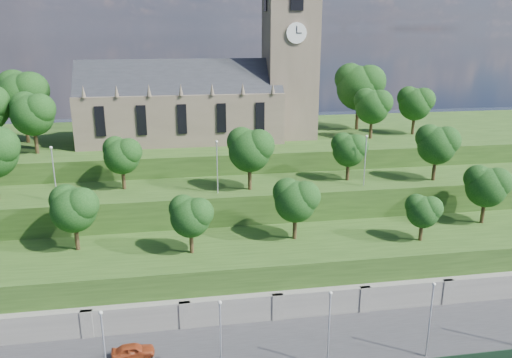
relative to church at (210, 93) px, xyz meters
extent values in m
cube|color=slate|center=(-0.79, -33.98, -20.02)|extent=(160.00, 2.00, 5.00)
cube|color=slate|center=(-15.79, -34.78, -20.02)|extent=(1.20, 0.60, 5.00)
cube|color=slate|center=(-5.79, -34.78, -20.02)|extent=(1.20, 0.60, 5.00)
cube|color=slate|center=(4.21, -34.78, -20.02)|extent=(1.20, 0.60, 5.00)
cube|color=slate|center=(14.21, -34.78, -20.02)|extent=(1.20, 0.60, 5.00)
cube|color=slate|center=(24.21, -34.78, -20.02)|extent=(1.20, 0.60, 5.00)
cube|color=#264517|center=(-0.79, -27.98, -18.52)|extent=(160.00, 12.00, 8.00)
cube|color=#264517|center=(-0.79, -16.98, -16.52)|extent=(160.00, 10.00, 12.00)
cube|color=#264517|center=(-0.79, 4.02, -15.02)|extent=(160.00, 32.00, 15.00)
cube|color=brown|center=(-4.79, 0.02, -3.52)|extent=(32.00, 12.00, 8.00)
cube|color=black|center=(-4.79, 0.02, 0.48)|extent=(32.00, 10.18, 10.18)
cone|color=brown|center=(-18.79, -5.98, 1.38)|extent=(0.70, 0.70, 1.80)
cone|color=brown|center=(-14.12, -5.98, 1.38)|extent=(0.70, 0.70, 1.80)
cone|color=brown|center=(-9.46, -5.98, 1.38)|extent=(0.70, 0.70, 1.80)
cone|color=brown|center=(-4.79, -5.98, 1.38)|extent=(0.70, 0.70, 1.80)
cone|color=brown|center=(-0.12, -5.98, 1.38)|extent=(0.70, 0.70, 1.80)
cone|color=brown|center=(4.54, -5.98, 1.38)|extent=(0.70, 0.70, 1.80)
cone|color=brown|center=(9.21, -5.98, 1.38)|extent=(0.70, 0.70, 1.80)
cube|color=black|center=(-16.79, -6.06, -3.02)|extent=(1.40, 0.25, 4.50)
cube|color=black|center=(-10.79, -6.06, -3.02)|extent=(1.40, 0.25, 4.50)
cube|color=black|center=(-4.79, -6.06, -3.02)|extent=(1.40, 0.25, 4.50)
cube|color=black|center=(1.21, -6.06, -3.02)|extent=(1.40, 0.25, 4.50)
cube|color=black|center=(7.21, -6.06, -3.02)|extent=(1.40, 0.25, 4.50)
cube|color=brown|center=(13.21, 0.02, 4.98)|extent=(8.00, 8.00, 25.00)
cube|color=black|center=(13.21, 4.10, 14.48)|extent=(2.00, 0.25, 3.50)
cube|color=black|center=(9.13, 0.02, 14.48)|extent=(0.25, 2.00, 3.50)
cube|color=black|center=(17.29, 0.02, 14.48)|extent=(0.25, 2.00, 3.50)
cylinder|color=white|center=(13.21, -4.10, 9.48)|extent=(3.20, 0.30, 3.20)
cylinder|color=white|center=(17.33, 0.02, 9.48)|extent=(0.30, 3.20, 3.20)
cube|color=black|center=(13.21, -4.28, 9.98)|extent=(0.12, 0.05, 1.10)
cube|color=black|center=(13.61, -4.28, 9.48)|extent=(0.80, 0.05, 0.12)
cylinder|color=#2F2212|center=(-17.72, -25.98, -12.85)|extent=(0.51, 0.51, 3.34)
sphere|color=#0F340E|center=(-17.72, -25.98, -9.63)|extent=(5.19, 5.19, 5.19)
sphere|color=#0F340E|center=(-16.68, -26.50, -8.85)|extent=(3.89, 3.89, 3.89)
sphere|color=#0F340E|center=(-18.62, -25.34, -8.59)|extent=(3.63, 3.63, 3.63)
cylinder|color=#2F2212|center=(-4.67, -28.98, -13.05)|extent=(0.49, 0.49, 2.93)
sphere|color=#0F340E|center=(-4.67, -28.98, -10.22)|extent=(4.56, 4.56, 4.56)
sphere|color=#0F340E|center=(-3.75, -29.44, -9.53)|extent=(3.42, 3.42, 3.42)
sphere|color=#0F340E|center=(-5.47, -28.41, -9.30)|extent=(3.20, 3.20, 3.20)
cylinder|color=#2F2212|center=(7.91, -26.98, -12.90)|extent=(0.50, 0.50, 3.25)
sphere|color=#0F340E|center=(7.91, -26.98, -9.75)|extent=(5.06, 5.06, 5.06)
sphere|color=#0F340E|center=(8.93, -27.49, -8.99)|extent=(3.80, 3.80, 3.80)
sphere|color=#0F340E|center=(7.03, -26.35, -8.74)|extent=(3.54, 3.54, 3.54)
cylinder|color=#2F2212|center=(22.85, -29.98, -13.28)|extent=(0.47, 0.47, 2.48)
sphere|color=#0F340E|center=(22.85, -29.98, -10.89)|extent=(3.86, 3.86, 3.86)
sphere|color=#0F340E|center=(23.62, -30.37, -10.31)|extent=(2.89, 2.89, 2.89)
sphere|color=#0F340E|center=(22.18, -29.50, -10.11)|extent=(2.70, 2.70, 2.70)
cylinder|color=#2F2212|center=(33.58, -25.98, -12.85)|extent=(0.51, 0.51, 3.34)
sphere|color=#0F340E|center=(33.58, -25.98, -9.62)|extent=(5.20, 5.20, 5.20)
sphere|color=#0F340E|center=(34.62, -26.51, -8.84)|extent=(3.90, 3.90, 3.90)
sphere|color=#0F340E|center=(32.66, -25.33, -8.58)|extent=(3.64, 3.64, 3.64)
cylinder|color=#2F2212|center=(-13.02, -15.98, -8.99)|extent=(0.50, 0.50, 3.06)
sphere|color=#0F340E|center=(-13.02, -15.98, -6.04)|extent=(4.76, 4.76, 4.76)
sphere|color=#0F340E|center=(-12.06, -16.46, -5.32)|extent=(3.57, 3.57, 3.57)
sphere|color=#0F340E|center=(-13.85, -15.39, -5.09)|extent=(3.33, 3.33, 3.33)
cylinder|color=#2F2212|center=(3.60, -18.98, -8.72)|extent=(0.52, 0.52, 3.60)
sphere|color=#0F340E|center=(3.60, -18.98, -5.25)|extent=(5.60, 5.60, 5.60)
sphere|color=#0F340E|center=(4.72, -19.54, -4.41)|extent=(4.20, 4.20, 4.20)
sphere|color=#0F340E|center=(2.63, -18.29, -4.13)|extent=(3.92, 3.92, 3.92)
cylinder|color=#2F2212|center=(17.94, -16.98, -9.06)|extent=(0.49, 0.49, 2.92)
sphere|color=#0F340E|center=(17.94, -16.98, -6.24)|extent=(4.54, 4.54, 4.54)
sphere|color=#0F340E|center=(18.85, -17.44, -5.56)|extent=(3.41, 3.41, 3.41)
sphere|color=#0F340E|center=(17.15, -16.42, -5.33)|extent=(3.18, 3.18, 3.18)
cylinder|color=#2F2212|center=(29.99, -18.98, -8.81)|extent=(0.51, 0.51, 3.42)
sphere|color=#0F340E|center=(29.99, -18.98, -5.51)|extent=(5.31, 5.31, 5.31)
sphere|color=#0F340E|center=(31.06, -19.52, -4.72)|extent=(3.98, 3.98, 3.98)
sphere|color=#0F340E|center=(29.06, -18.32, -4.45)|extent=(3.72, 3.72, 3.72)
cylinder|color=#2F2212|center=(-29.43, 2.02, -5.04)|extent=(0.58, 0.58, 4.96)
sphere|color=#0F340E|center=(-29.43, 2.02, -0.25)|extent=(7.71, 7.71, 7.71)
sphere|color=#0F340E|center=(-27.89, 1.24, 0.91)|extent=(5.79, 5.79, 5.79)
sphere|color=#0F340E|center=(-30.78, 2.98, 1.29)|extent=(5.40, 5.40, 5.40)
cylinder|color=#2F2212|center=(-26.12, -5.98, -5.58)|extent=(0.53, 0.53, 3.88)
sphere|color=#0F340E|center=(-26.12, -5.98, -1.83)|extent=(6.03, 6.03, 6.03)
sphere|color=#0F340E|center=(-24.92, -6.59, -0.93)|extent=(4.53, 4.53, 4.53)
sphere|color=#0F340E|center=(-27.18, -5.23, -0.63)|extent=(4.22, 4.22, 4.22)
cylinder|color=#2F2212|center=(26.37, -3.98, -5.74)|extent=(0.52, 0.52, 3.57)
sphere|color=#0F340E|center=(26.37, -3.98, -2.28)|extent=(5.56, 5.56, 5.56)
sphere|color=#0F340E|center=(27.48, -4.54, -1.45)|extent=(4.17, 4.17, 4.17)
sphere|color=#0F340E|center=(25.40, -3.29, -1.17)|extent=(3.89, 3.89, 3.89)
cylinder|color=#2F2212|center=(26.90, 4.02, -4.98)|extent=(0.59, 0.59, 5.08)
sphere|color=#0F340E|center=(26.90, 4.02, -0.07)|extent=(7.90, 7.90, 7.90)
sphere|color=#0F340E|center=(28.48, 3.23, 1.11)|extent=(5.93, 5.93, 5.93)
sphere|color=#0F340E|center=(25.52, 5.00, 1.51)|extent=(5.53, 5.53, 5.53)
cylinder|color=#2F2212|center=(34.90, -1.98, -5.75)|extent=(0.52, 0.52, 3.55)
sphere|color=#0F340E|center=(34.90, -1.98, -2.32)|extent=(5.52, 5.52, 5.52)
sphere|color=#0F340E|center=(36.00, -2.54, -1.49)|extent=(4.14, 4.14, 4.14)
sphere|color=#0F340E|center=(33.93, -1.29, -1.21)|extent=(3.87, 3.87, 3.87)
cylinder|color=#B2B2B7|center=(-12.79, -43.48, -16.67)|extent=(0.16, 0.16, 7.70)
sphere|color=silver|center=(-12.79, -43.48, -12.70)|extent=(0.36, 0.36, 0.36)
cylinder|color=#B2B2B7|center=(-2.79, -43.48, -16.67)|extent=(0.16, 0.16, 7.70)
sphere|color=silver|center=(-2.79, -43.48, -12.70)|extent=(0.36, 0.36, 0.36)
cylinder|color=#B2B2B7|center=(7.21, -43.48, -16.67)|extent=(0.16, 0.16, 7.70)
sphere|color=silver|center=(7.21, -43.48, -12.70)|extent=(0.36, 0.36, 0.36)
cylinder|color=#B2B2B7|center=(17.21, -43.48, -16.67)|extent=(0.16, 0.16, 7.70)
sphere|color=silver|center=(17.21, -43.48, -12.70)|extent=(0.36, 0.36, 0.36)
cylinder|color=#B2B2B7|center=(-20.79, -19.98, -7.13)|extent=(0.16, 0.16, 6.78)
sphere|color=silver|center=(-20.79, -19.98, -3.63)|extent=(0.36, 0.36, 0.36)
cylinder|color=#B2B2B7|center=(-0.79, -19.98, -7.13)|extent=(0.16, 0.16, 6.78)
sphere|color=silver|center=(-0.79, -19.98, -3.63)|extent=(0.36, 0.36, 0.36)
cylinder|color=#B2B2B7|center=(19.21, -19.98, -7.13)|extent=(0.16, 0.16, 6.78)
sphere|color=silver|center=(19.21, -19.98, -3.63)|extent=(0.36, 0.36, 0.36)
imported|color=#953818|center=(-10.95, -38.99, -19.82)|extent=(4.22, 1.98, 1.40)
camera|label=1|loc=(-5.92, -81.82, 10.08)|focal=35.00mm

